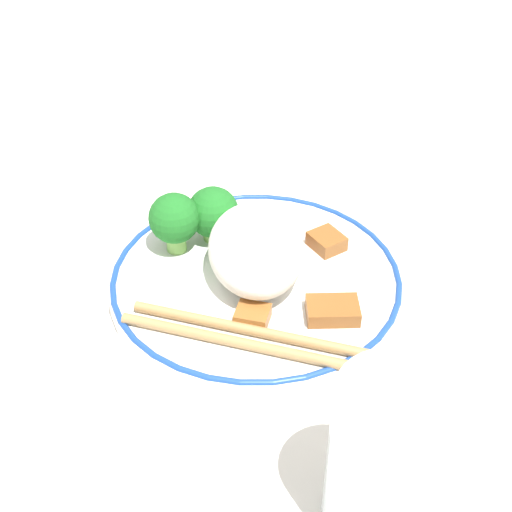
{
  "coord_description": "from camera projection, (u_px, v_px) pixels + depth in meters",
  "views": [
    {
      "loc": [
        -0.43,
        0.04,
        0.38
      ],
      "look_at": [
        0.0,
        0.0,
        0.03
      ],
      "focal_mm": 50.0,
      "sensor_mm": 36.0,
      "label": 1
    }
  ],
  "objects": [
    {
      "name": "ground_plane",
      "position": [
        256.0,
        288.0,
        0.58
      ],
      "size": [
        3.0,
        3.0,
        0.0
      ],
      "primitive_type": "plane",
      "color": "silver"
    },
    {
      "name": "plate",
      "position": [
        256.0,
        280.0,
        0.57
      ],
      "size": [
        0.23,
        0.23,
        0.01
      ],
      "color": "white",
      "rests_on": "ground_plane"
    },
    {
      "name": "rice_mound",
      "position": [
        261.0,
        252.0,
        0.55
      ],
      "size": [
        0.1,
        0.07,
        0.05
      ],
      "color": "white",
      "rests_on": "plate"
    },
    {
      "name": "broccoli_back_left",
      "position": [
        213.0,
        213.0,
        0.59
      ],
      "size": [
        0.04,
        0.04,
        0.05
      ],
      "color": "#7FB756",
      "rests_on": "plate"
    },
    {
      "name": "broccoli_back_center",
      "position": [
        174.0,
        220.0,
        0.58
      ],
      "size": [
        0.04,
        0.04,
        0.05
      ],
      "color": "#7FB756",
      "rests_on": "plate"
    },
    {
      "name": "meat_near_front",
      "position": [
        327.0,
        241.0,
        0.59
      ],
      "size": [
        0.04,
        0.03,
        0.01
      ],
      "color": "brown",
      "rests_on": "plate"
    },
    {
      "name": "meat_near_left",
      "position": [
        253.0,
        316.0,
        0.52
      ],
      "size": [
        0.03,
        0.03,
        0.01
      ],
      "color": "#995B28",
      "rests_on": "plate"
    },
    {
      "name": "meat_near_right",
      "position": [
        283.0,
        245.0,
        0.59
      ],
      "size": [
        0.03,
        0.02,
        0.01
      ],
      "color": "brown",
      "rests_on": "plate"
    },
    {
      "name": "meat_near_back",
      "position": [
        333.0,
        310.0,
        0.53
      ],
      "size": [
        0.03,
        0.04,
        0.01
      ],
      "color": "brown",
      "rests_on": "plate"
    },
    {
      "name": "chopsticks",
      "position": [
        276.0,
        342.0,
        0.5
      ],
      "size": [
        0.1,
        0.21,
        0.01
      ],
      "color": "#AD8451",
      "rests_on": "plate"
    },
    {
      "name": "drinking_glass",
      "position": [
        387.0,
        467.0,
        0.37
      ],
      "size": [
        0.06,
        0.06,
        0.11
      ],
      "color": "silver",
      "rests_on": "ground_plane"
    }
  ]
}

